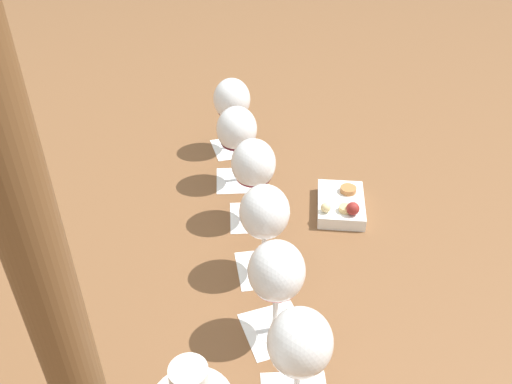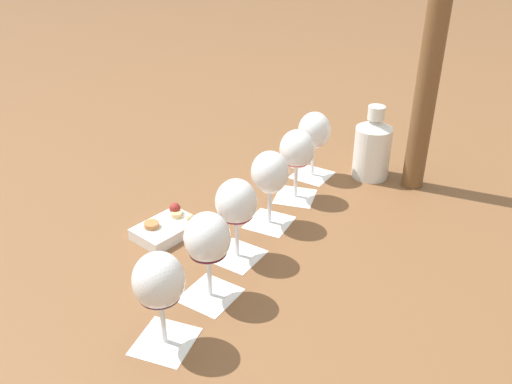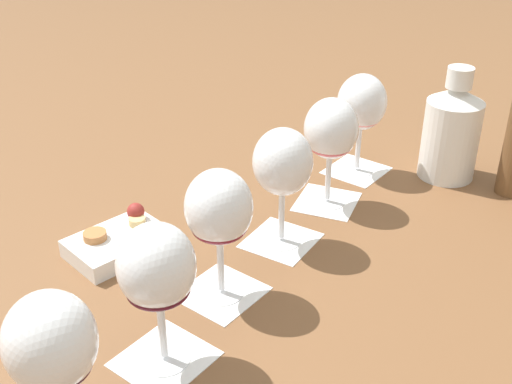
% 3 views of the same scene
% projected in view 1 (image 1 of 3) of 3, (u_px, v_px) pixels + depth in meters
% --- Properties ---
extents(ground_plane, '(8.00, 8.00, 0.00)m').
position_uv_depth(ground_plane, '(256.00, 242.00, 1.07)').
color(ground_plane, brown).
extents(tasting_card_1, '(0.14, 0.14, 0.00)m').
position_uv_depth(tasting_card_1, '(275.00, 330.00, 0.89)').
color(tasting_card_1, white).
rests_on(tasting_card_1, ground_plane).
extents(tasting_card_2, '(0.14, 0.14, 0.00)m').
position_uv_depth(tasting_card_2, '(264.00, 268.00, 1.01)').
color(tasting_card_2, white).
rests_on(tasting_card_2, ground_plane).
extents(tasting_card_3, '(0.14, 0.14, 0.00)m').
position_uv_depth(tasting_card_3, '(254.00, 217.00, 1.13)').
color(tasting_card_3, white).
rests_on(tasting_card_3, ground_plane).
extents(tasting_card_4, '(0.14, 0.14, 0.00)m').
position_uv_depth(tasting_card_4, '(238.00, 180.00, 1.24)').
color(tasting_card_4, white).
rests_on(tasting_card_4, ground_plane).
extents(tasting_card_5, '(0.14, 0.14, 0.00)m').
position_uv_depth(tasting_card_5, '(233.00, 148.00, 1.36)').
color(tasting_card_5, white).
rests_on(tasting_card_5, ground_plane).
extents(wine_glass_0, '(0.09, 0.09, 0.18)m').
position_uv_depth(wine_glass_0, '(300.00, 346.00, 0.71)').
color(wine_glass_0, white).
rests_on(wine_glass_0, tasting_card_0).
extents(wine_glass_1, '(0.09, 0.09, 0.18)m').
position_uv_depth(wine_glass_1, '(277.00, 275.00, 0.82)').
color(wine_glass_1, white).
rests_on(wine_glass_1, tasting_card_1).
extents(wine_glass_2, '(0.09, 0.09, 0.18)m').
position_uv_depth(wine_glass_2, '(265.00, 216.00, 0.93)').
color(wine_glass_2, white).
rests_on(wine_glass_2, tasting_card_2).
extents(wine_glass_3, '(0.09, 0.09, 0.18)m').
position_uv_depth(wine_glass_3, '(253.00, 167.00, 1.06)').
color(wine_glass_3, white).
rests_on(wine_glass_3, tasting_card_3).
extents(wine_glass_4, '(0.09, 0.09, 0.18)m').
position_uv_depth(wine_glass_4, '(237.00, 132.00, 1.17)').
color(wine_glass_4, white).
rests_on(wine_glass_4, tasting_card_4).
extents(wine_glass_5, '(0.09, 0.09, 0.18)m').
position_uv_depth(wine_glass_5, '(232.00, 102.00, 1.28)').
color(wine_glass_5, white).
rests_on(wine_glass_5, tasting_card_5).
extents(snack_dish, '(0.17, 0.16, 0.05)m').
position_uv_depth(snack_dish, '(341.00, 204.00, 1.14)').
color(snack_dish, white).
rests_on(snack_dish, ground_plane).
extents(umbrella_pole, '(0.06, 0.06, 0.80)m').
position_uv_depth(umbrella_pole, '(33.00, 245.00, 0.46)').
color(umbrella_pole, brown).
rests_on(umbrella_pole, ground_plane).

